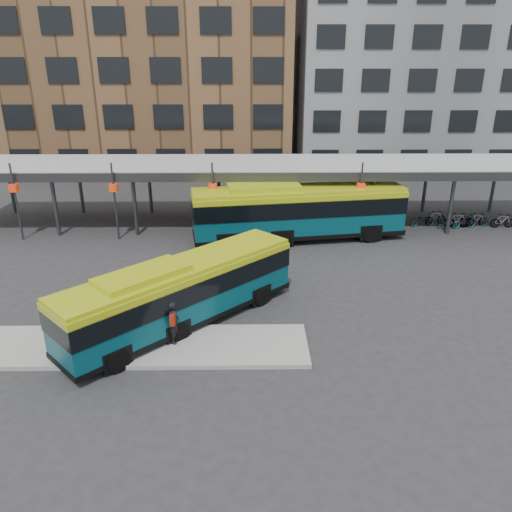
% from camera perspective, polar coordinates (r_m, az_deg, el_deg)
% --- Properties ---
extents(ground, '(120.00, 120.00, 0.00)m').
position_cam_1_polar(ground, '(22.57, 1.25, -6.33)').
color(ground, '#28282B').
rests_on(ground, ground).
extents(boarding_island, '(14.00, 3.00, 0.18)m').
position_cam_1_polar(boarding_island, '(20.48, -14.28, -9.96)').
color(boarding_island, gray).
rests_on(boarding_island, ground).
extents(canopy, '(40.00, 6.53, 4.80)m').
position_cam_1_polar(canopy, '(33.45, 0.50, 10.18)').
color(canopy, '#999B9E').
rests_on(canopy, ground).
extents(building_brick, '(26.00, 14.00, 22.00)m').
position_cam_1_polar(building_brick, '(52.72, -11.64, 21.77)').
color(building_brick, brown).
rests_on(building_brick, ground).
extents(building_grey, '(24.00, 14.00, 20.00)m').
position_cam_1_polar(building_grey, '(54.53, 18.35, 20.10)').
color(building_grey, slate).
rests_on(building_grey, ground).
extents(bus_front, '(9.39, 9.27, 3.00)m').
position_cam_1_polar(bus_front, '(21.04, -8.55, -4.03)').
color(bus_front, '#07414E').
rests_on(bus_front, ground).
extents(bus_rear, '(13.23, 4.79, 3.57)m').
position_cam_1_polar(bus_rear, '(30.87, 4.77, 5.19)').
color(bus_rear, '#07414E').
rests_on(bus_rear, ground).
extents(pedestrian, '(0.45, 0.68, 1.76)m').
position_cam_1_polar(pedestrian, '(19.77, -9.36, -7.46)').
color(pedestrian, black).
rests_on(pedestrian, boarding_island).
extents(bike_rack, '(6.92, 1.77, 1.03)m').
position_cam_1_polar(bike_rack, '(36.17, 22.16, 3.82)').
color(bike_rack, slate).
rests_on(bike_rack, ground).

